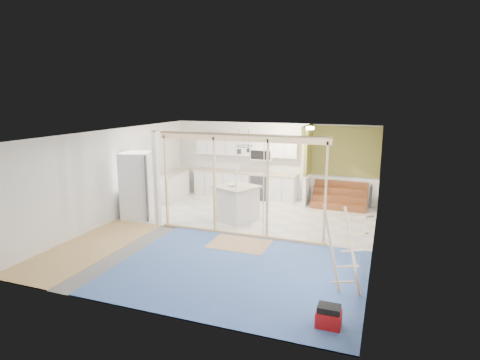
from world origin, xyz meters
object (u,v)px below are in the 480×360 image
(island, at_px, (237,204))
(fridge, at_px, (137,185))
(toolbox, at_px, (329,317))
(ladder, at_px, (345,250))

(island, bearing_deg, fridge, -143.07)
(toolbox, distance_m, ladder, 1.35)
(toolbox, bearing_deg, fridge, 147.22)
(toolbox, bearing_deg, island, 125.18)
(toolbox, bearing_deg, ladder, 85.82)
(fridge, relative_size, toolbox, 5.03)
(ladder, bearing_deg, toolbox, -95.51)
(toolbox, xyz_separation_m, ladder, (0.08, 1.17, 0.65))
(fridge, relative_size, ladder, 1.19)
(island, distance_m, toolbox, 5.59)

